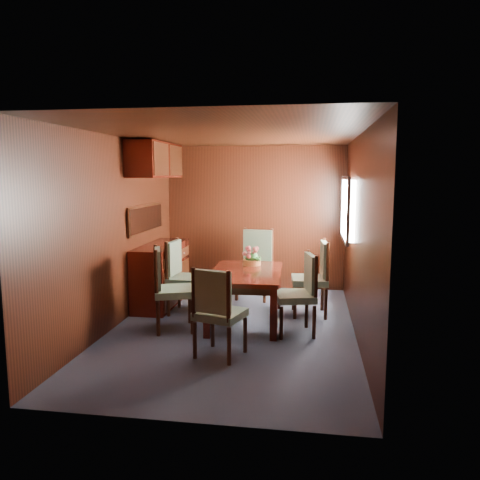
% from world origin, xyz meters
% --- Properties ---
extents(ground, '(4.50, 4.50, 0.00)m').
position_xyz_m(ground, '(0.00, 0.00, 0.00)').
color(ground, '#343747').
rests_on(ground, ground).
extents(room_shell, '(3.06, 4.52, 2.41)m').
position_xyz_m(room_shell, '(-0.10, 0.33, 1.63)').
color(room_shell, black).
rests_on(room_shell, ground).
extents(sideboard, '(0.48, 1.40, 0.90)m').
position_xyz_m(sideboard, '(-1.25, 1.00, 0.45)').
color(sideboard, '#350C06').
rests_on(sideboard, ground).
extents(dining_table, '(0.95, 1.48, 0.68)m').
position_xyz_m(dining_table, '(0.12, 0.33, 0.58)').
color(dining_table, '#350C06').
rests_on(dining_table, ground).
extents(chair_left_near, '(0.61, 0.62, 1.05)m').
position_xyz_m(chair_left_near, '(-0.80, -0.13, 0.58)').
color(chair_left_near, black).
rests_on(chair_left_near, ground).
extents(chair_left_far, '(0.50, 0.52, 1.03)m').
position_xyz_m(chair_left_far, '(-0.83, 0.61, 0.57)').
color(chair_left_far, black).
rests_on(chair_left_far, ground).
extents(chair_right_near, '(0.55, 0.56, 1.00)m').
position_xyz_m(chair_right_near, '(0.84, -0.02, 0.55)').
color(chair_right_near, black).
rests_on(chair_right_near, ground).
extents(chair_right_far, '(0.51, 0.53, 1.04)m').
position_xyz_m(chair_right_far, '(1.02, 0.79, 0.58)').
color(chair_right_far, black).
rests_on(chair_right_far, ground).
extents(chair_head, '(0.57, 0.56, 0.98)m').
position_xyz_m(chair_head, '(-0.01, -0.93, 0.54)').
color(chair_head, black).
rests_on(chair_head, ground).
extents(chair_foot, '(0.58, 0.56, 1.08)m').
position_xyz_m(chair_foot, '(0.09, 1.62, 0.60)').
color(chair_foot, black).
rests_on(chair_foot, ground).
extents(flower_centerpiece, '(0.27, 0.27, 0.27)m').
position_xyz_m(flower_centerpiece, '(0.14, 0.76, 0.81)').
color(flower_centerpiece, '#C8793D').
rests_on(flower_centerpiece, dining_table).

